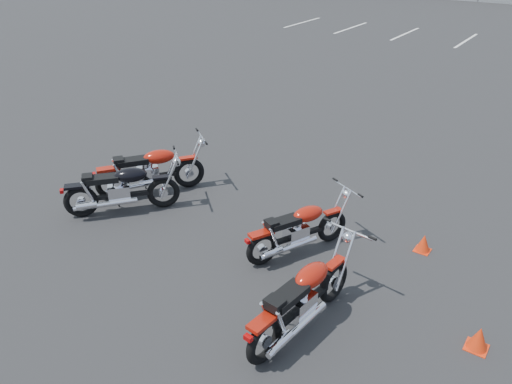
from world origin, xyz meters
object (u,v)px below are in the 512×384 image
Objects in this scene: motorcycle_front_red at (150,170)px; motorcycle_rear_red at (302,299)px; motorcycle_second_black at (121,189)px; motorcycle_third_red at (299,229)px.

motorcycle_front_red is 0.93× the size of motorcycle_rear_red.
motorcycle_second_black is 4.40m from motorcycle_rear_red.
motorcycle_front_red is 3.50m from motorcycle_third_red.
motorcycle_third_red is at bearing 121.90° from motorcycle_rear_red.
motorcycle_front_red is at bearing 97.51° from motorcycle_second_black.
motorcycle_second_black is 0.99× the size of motorcycle_third_red.
motorcycle_rear_red reaches higher than motorcycle_second_black.
motorcycle_second_black is (0.11, -0.85, -0.01)m from motorcycle_front_red.
motorcycle_front_red is at bearing 159.72° from motorcycle_rear_red.
motorcycle_rear_red is (4.44, -1.64, -0.01)m from motorcycle_front_red.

